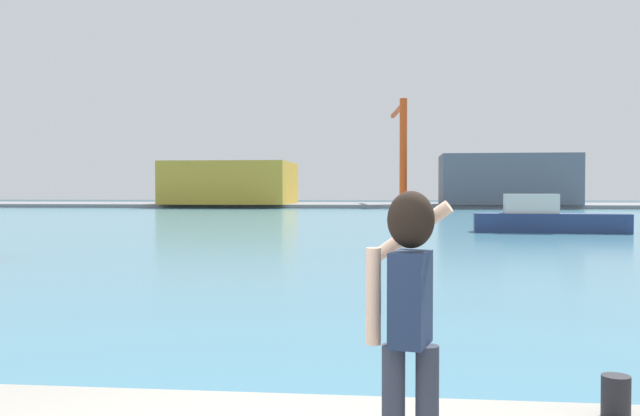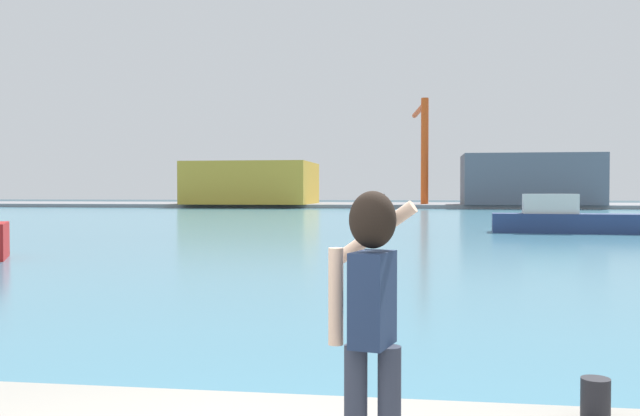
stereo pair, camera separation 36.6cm
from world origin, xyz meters
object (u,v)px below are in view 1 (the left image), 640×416
at_px(warehouse_left, 231,183).
at_px(warehouse_right, 507,180).
at_px(port_crane, 401,137).
at_px(harbor_bollard, 616,396).
at_px(person_photographer, 409,304).
at_px(boat_moored_2, 546,219).

bearing_deg(warehouse_left, warehouse_right, -1.29).
bearing_deg(port_crane, warehouse_right, -17.58).
bearing_deg(warehouse_left, harbor_bollard, -74.49).
bearing_deg(port_crane, person_photographer, -90.48).
height_order(boat_moored_2, warehouse_left, warehouse_left).
relative_size(person_photographer, port_crane, 0.12).
distance_m(person_photographer, port_crane, 90.59).
relative_size(boat_moored_2, warehouse_left, 0.49).
xyz_separation_m(person_photographer, port_crane, (0.75, 90.23, 7.96)).
distance_m(person_photographer, boat_moored_2, 34.37).
bearing_deg(boat_moored_2, person_photographer, -98.85).
xyz_separation_m(harbor_bollard, boat_moored_2, (6.28, 32.08, 0.09)).
xyz_separation_m(harbor_bollard, port_crane, (-0.86, 88.87, 8.87)).
xyz_separation_m(boat_moored_2, warehouse_right, (6.29, 52.54, 2.92)).
bearing_deg(warehouse_left, port_crane, 8.56).
bearing_deg(port_crane, warehouse_left, -171.44).
bearing_deg(person_photographer, port_crane, 13.95).
bearing_deg(harbor_bollard, person_photographer, -139.85).
distance_m(warehouse_left, port_crane, 23.93).
bearing_deg(person_photographer, warehouse_right, 5.06).
height_order(person_photographer, warehouse_left, warehouse_left).
bearing_deg(boat_moored_2, harbor_bollard, -96.65).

